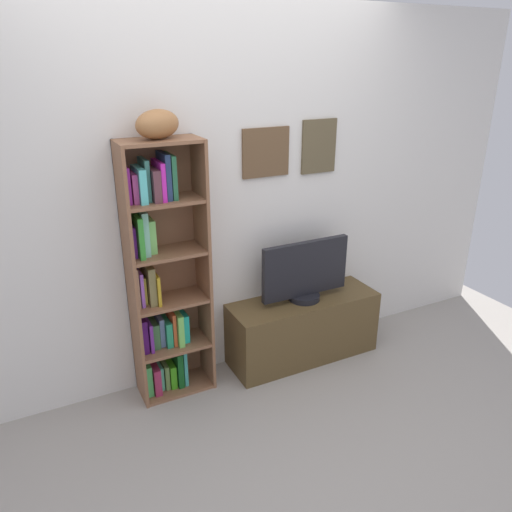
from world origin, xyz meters
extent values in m
cube|color=gray|center=(0.00, 0.00, -0.02)|extent=(5.20, 5.20, 0.04)
cube|color=silver|center=(0.00, 1.13, 1.20)|extent=(4.80, 0.06, 2.39)
cube|color=brown|center=(0.33, 1.09, 1.49)|extent=(0.33, 0.02, 0.31)
cube|color=slate|center=(0.33, 1.09, 1.49)|extent=(0.28, 0.01, 0.26)
cube|color=brown|center=(0.73, 1.09, 1.50)|extent=(0.26, 0.02, 0.36)
cube|color=tan|center=(0.73, 1.09, 1.50)|extent=(0.21, 0.01, 0.31)
cube|color=brown|center=(-0.63, 0.97, 0.82)|extent=(0.02, 0.26, 1.64)
cube|color=brown|center=(-0.18, 0.97, 0.82)|extent=(0.02, 0.26, 1.64)
cube|color=brown|center=(-0.40, 1.10, 0.82)|extent=(0.47, 0.01, 1.64)
cube|color=brown|center=(-0.40, 0.97, 0.01)|extent=(0.43, 0.25, 0.02)
cube|color=brown|center=(-0.40, 0.97, 0.33)|extent=(0.43, 0.25, 0.02)
cube|color=brown|center=(-0.40, 0.97, 0.65)|extent=(0.43, 0.25, 0.02)
cube|color=brown|center=(-0.40, 0.97, 0.97)|extent=(0.43, 0.25, 0.02)
cube|color=brown|center=(-0.40, 0.97, 1.29)|extent=(0.43, 0.25, 0.02)
cube|color=brown|center=(-0.40, 0.97, 1.63)|extent=(0.43, 0.25, 0.02)
cube|color=#4FBD5F|center=(-0.59, 1.00, 0.13)|extent=(0.04, 0.18, 0.22)
cube|color=#932649|center=(-0.54, 0.99, 0.12)|extent=(0.04, 0.20, 0.19)
cube|color=#56C096|center=(-0.50, 1.02, 0.10)|extent=(0.02, 0.15, 0.17)
cube|color=#5C7D3F|center=(-0.47, 1.01, 0.11)|extent=(0.03, 0.16, 0.17)
cube|color=#389517|center=(-0.43, 1.01, 0.10)|extent=(0.04, 0.17, 0.17)
cube|color=#114E1C|center=(-0.38, 1.00, 0.15)|extent=(0.04, 0.18, 0.25)
cube|color=teal|center=(-0.34, 1.00, 0.16)|extent=(0.02, 0.17, 0.28)
cube|color=#40105B|center=(-0.59, 1.00, 0.45)|extent=(0.04, 0.17, 0.23)
cube|color=#69288E|center=(-0.55, 1.00, 0.44)|extent=(0.02, 0.18, 0.20)
cube|color=#356137|center=(-0.51, 1.01, 0.43)|extent=(0.04, 0.15, 0.17)
cube|color=slate|center=(-0.47, 1.02, 0.44)|extent=(0.03, 0.14, 0.20)
cube|color=#248E60|center=(-0.43, 1.00, 0.43)|extent=(0.04, 0.17, 0.17)
cube|color=#CA542B|center=(-0.40, 1.00, 0.45)|extent=(0.02, 0.17, 0.23)
cube|color=#6FC152|center=(-0.37, 0.99, 0.45)|extent=(0.04, 0.20, 0.22)
cube|color=#1DB09E|center=(-0.32, 1.01, 0.44)|extent=(0.04, 0.16, 0.19)
cube|color=#9B7358|center=(-0.60, 1.00, 0.79)|extent=(0.02, 0.17, 0.25)
cube|color=#9754C6|center=(-0.58, 1.01, 0.77)|extent=(0.02, 0.17, 0.22)
cube|color=gold|center=(-0.56, 1.02, 0.75)|extent=(0.02, 0.14, 0.17)
cube|color=olive|center=(-0.52, 1.00, 0.78)|extent=(0.04, 0.18, 0.25)
cube|color=#B48E1E|center=(-0.49, 0.99, 0.76)|extent=(0.02, 0.20, 0.19)
cube|color=#5F1F8F|center=(-0.60, 1.01, 1.07)|extent=(0.03, 0.16, 0.18)
cube|color=green|center=(-0.56, 0.99, 1.10)|extent=(0.03, 0.21, 0.25)
cube|color=#79BCA5|center=(-0.53, 1.00, 1.11)|extent=(0.04, 0.17, 0.26)
cube|color=#74C15D|center=(-0.49, 1.02, 1.08)|extent=(0.04, 0.14, 0.20)
cube|color=#862187|center=(-0.60, 1.01, 1.40)|extent=(0.03, 0.16, 0.20)
cube|color=#9E3A7C|center=(-0.56, 1.00, 1.38)|extent=(0.03, 0.17, 0.17)
cube|color=#52C3C2|center=(-0.53, 0.99, 1.40)|extent=(0.04, 0.20, 0.19)
cube|color=#367267|center=(-0.49, 1.01, 1.42)|extent=(0.03, 0.17, 0.24)
cube|color=#562F38|center=(-0.45, 0.99, 1.39)|extent=(0.04, 0.21, 0.18)
cube|color=#C223A7|center=(-0.41, 0.99, 1.41)|extent=(0.03, 0.20, 0.22)
cube|color=navy|center=(-0.38, 1.00, 1.43)|extent=(0.03, 0.19, 0.26)
cube|color=#245F3C|center=(-0.34, 0.99, 1.43)|extent=(0.03, 0.19, 0.25)
ellipsoid|color=#956136|center=(-0.40, 0.97, 1.72)|extent=(0.32, 0.27, 0.16)
cube|color=brown|center=(0.55, 0.92, 0.23)|extent=(1.09, 0.37, 0.47)
cube|color=#3C2D19|center=(0.55, 0.74, 0.23)|extent=(0.98, 0.01, 0.30)
cylinder|color=black|center=(0.55, 0.92, 0.49)|extent=(0.22, 0.22, 0.04)
cube|color=black|center=(0.55, 0.92, 0.70)|extent=(0.66, 0.04, 0.39)
cube|color=#222F3E|center=(0.55, 0.90, 0.70)|extent=(0.62, 0.01, 0.35)
camera|label=1|loc=(-1.16, -1.72, 2.06)|focal=34.60mm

